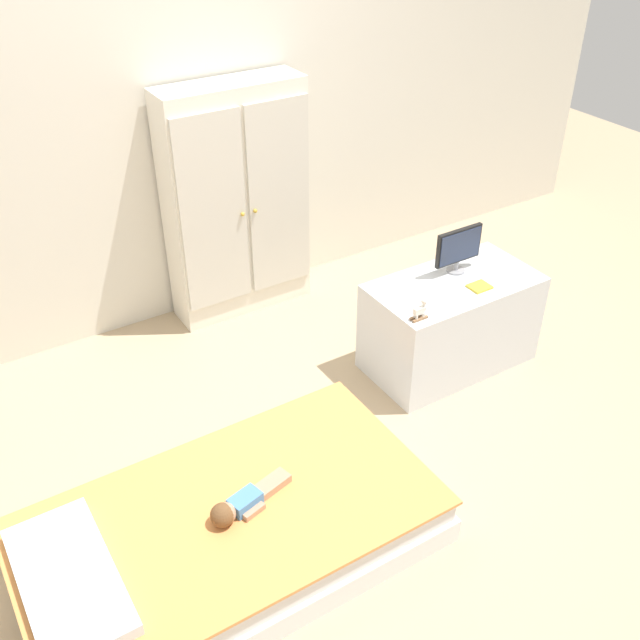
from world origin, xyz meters
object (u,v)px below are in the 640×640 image
object	(u,v)px
doll	(237,506)
tv_monitor	(459,248)
wardrobe	(237,203)
bed	(231,532)
tv_stand	(450,323)
book_yellow	(479,287)
rocking_horse_toy	(420,310)

from	to	relation	value
doll	tv_monitor	distance (m)	1.81
wardrobe	tv_monitor	world-z (taller)	wardrobe
doll	tv_monitor	bearing A→B (deg)	21.09
doll	bed	bearing A→B (deg)	140.71
tv_stand	book_yellow	size ratio (longest dim) A/B	8.20
doll	tv_stand	size ratio (longest dim) A/B	0.43
doll	rocking_horse_toy	bearing A→B (deg)	17.63
wardrobe	tv_stand	size ratio (longest dim) A/B	1.53
wardrobe	tv_stand	bearing A→B (deg)	-58.84
wardrobe	tv_stand	distance (m)	1.40
tv_monitor	rocking_horse_toy	xyz separation A→B (m)	(-0.45, -0.25, -0.10)
rocking_horse_toy	book_yellow	distance (m)	0.45
tv_stand	rocking_horse_toy	xyz separation A→B (m)	(-0.37, -0.17, 0.31)
tv_stand	wardrobe	bearing A→B (deg)	121.16
doll	rocking_horse_toy	distance (m)	1.29
wardrobe	book_yellow	distance (m)	1.47
rocking_horse_toy	tv_monitor	bearing A→B (deg)	29.56
wardrobe	book_yellow	size ratio (longest dim) A/B	12.56
rocking_horse_toy	bed	bearing A→B (deg)	-163.73
tv_monitor	book_yellow	distance (m)	0.24
tv_monitor	book_yellow	size ratio (longest dim) A/B	2.58
bed	book_yellow	distance (m)	1.77
book_yellow	doll	bearing A→B (deg)	-164.91
bed	doll	world-z (taller)	doll
wardrobe	tv_monitor	xyz separation A→B (m)	(0.77, -1.06, -0.03)
tv_monitor	bed	bearing A→B (deg)	-159.92
doll	tv_monitor	size ratio (longest dim) A/B	1.36
bed	doll	size ratio (longest dim) A/B	4.30
doll	book_yellow	size ratio (longest dim) A/B	3.52
bed	tv_stand	world-z (taller)	tv_stand
bed	tv_stand	size ratio (longest dim) A/B	1.84
bed	book_yellow	world-z (taller)	book_yellow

